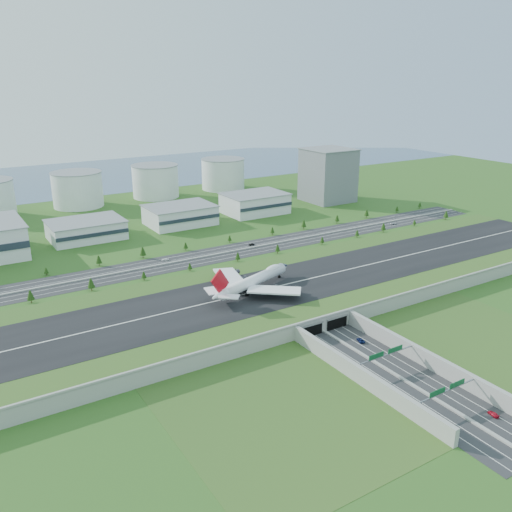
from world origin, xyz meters
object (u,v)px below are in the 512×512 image
office_tower (328,175)px  car_5 (251,244)px  boeing_747 (253,281)px  car_6 (394,223)px  car_0 (351,362)px  car_3 (493,414)px  car_2 (361,340)px  car_1 (400,394)px  car_7 (165,259)px

office_tower → car_5: office_tower is taller
boeing_747 → car_6: size_ratio=11.76×
car_0 → car_3: 65.25m
boeing_747 → car_2: (21.04, -71.69, -13.24)m
boeing_747 → office_tower: bearing=22.8°
car_2 → boeing_747: bearing=-56.2°
car_0 → car_2: 23.83m
car_2 → car_6: size_ratio=1.02×
car_6 → boeing_747: bearing=130.9°
boeing_747 → car_3: (23.16, -147.66, -13.32)m
boeing_747 → car_3: boeing_747 is taller
office_tower → car_1: 375.74m
car_0 → car_3: car_0 is taller
office_tower → car_5: 181.99m
car_2 → car_6: (180.94, 155.31, -0.01)m
car_1 → car_0: bearing=82.2°
car_1 → car_6: 284.19m
car_3 → car_0: bearing=-60.4°
car_0 → car_3: bearing=-66.5°
car_5 → car_7: (-73.26, 1.89, 0.04)m
office_tower → car_3: 389.77m
car_7 → car_1: bearing=28.1°
car_5 → car_6: (143.22, -14.30, 0.03)m
boeing_747 → car_1: bearing=-108.6°
office_tower → boeing_747: bearing=-137.8°
car_2 → car_3: bearing=109.1°
car_1 → car_3: size_ratio=0.94×
car_1 → car_6: bearing=38.0°
car_1 → car_5: (57.19, 215.79, -0.03)m
car_3 → car_6: bearing=-117.0°
office_tower → car_7: size_ratio=9.96×
boeing_747 → car_5: boeing_747 is taller
car_1 → car_6: car_6 is taller
car_0 → car_7: bearing=99.6°
car_1 → car_6: size_ratio=0.83×
car_3 → car_7: 250.31m
office_tower → car_2: 326.89m
car_6 → car_0: bearing=148.7°
office_tower → car_1: bearing=-124.2°
car_0 → car_5: car_0 is taller
car_1 → office_tower: bearing=48.6°
car_5 → office_tower: bearing=131.4°
car_7 → boeing_747: bearing=32.2°
office_tower → car_5: size_ratio=11.83×
car_5 → car_7: 73.28m
car_0 → car_2: bearing=41.3°
office_tower → car_6: office_tower is taller
car_1 → car_7: size_ratio=0.87×
office_tower → car_3: office_tower is taller
office_tower → car_0: (-210.21, -278.13, -26.53)m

